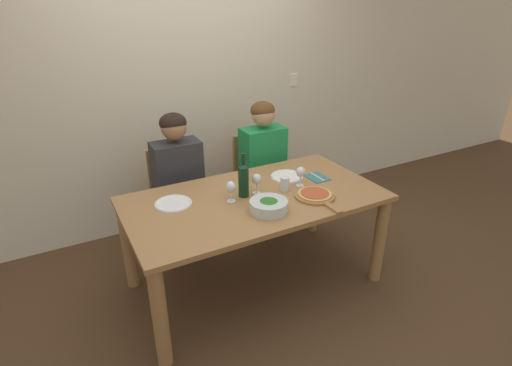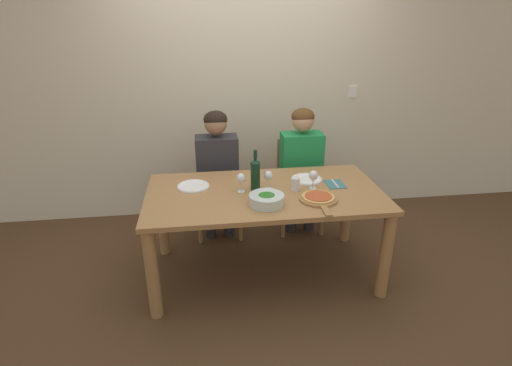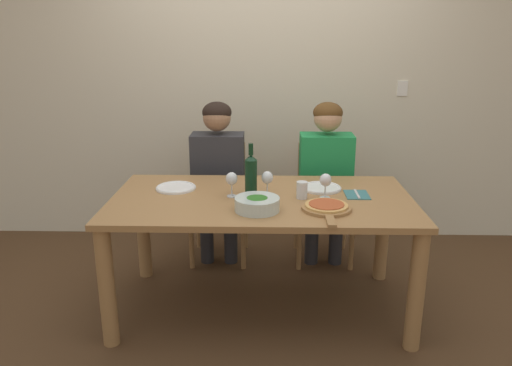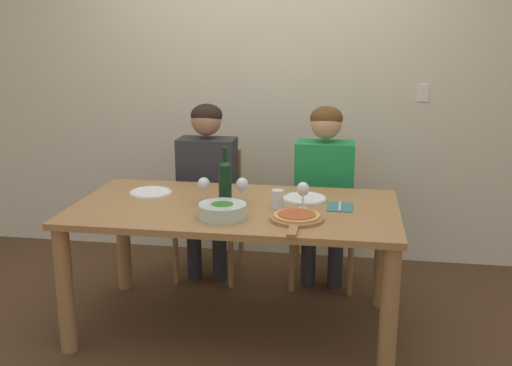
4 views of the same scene
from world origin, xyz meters
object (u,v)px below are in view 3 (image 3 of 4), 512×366
Objects in this scene: chair_left at (220,197)px; fork_on_napkin at (357,195)px; water_tumbler at (302,190)px; wine_glass_right at (326,181)px; dinner_plate_left at (176,187)px; person_woman at (218,169)px; wine_glass_centre at (267,179)px; person_man at (326,169)px; dinner_plate_right at (321,188)px; broccoli_bowl at (257,204)px; pizza_on_board at (327,207)px; wine_glass_left at (232,180)px; wine_bottle at (251,174)px; chair_right at (323,198)px.

chair_left reaches higher than fork_on_napkin.
wine_glass_right is at bearing 2.20° from water_tumbler.
dinner_plate_left is 0.80m from water_tumbler.
wine_glass_centre is at bearing -60.85° from person_woman.
person_man is 0.52m from dinner_plate_right.
water_tumbler is at bearing -177.80° from wine_glass_right.
broccoli_bowl is 0.38m from pizza_on_board.
chair_left is at bearing 106.73° from broccoli_bowl.
chair_left is 0.28m from person_woman.
dinner_plate_right is at bearing 45.35° from broccoli_bowl.
wine_glass_centre reaches higher than water_tumbler.
wine_glass_left is 1.00× the size of wine_glass_right.
person_man is at bearing 46.67° from wine_glass_left.
dinner_plate_right is at bearing 150.04° from fork_on_napkin.
person_woman reaches higher than wine_bottle.
person_woman is 7.99× the size of wine_glass_right.
wine_bottle is 1.28× the size of dinner_plate_right.
person_man is (0.79, 0.00, 0.00)m from person_woman.
pizza_on_board is at bearing 1.93° from broccoli_bowl.
chair_right is 8.54× the size of water_tumbler.
person_man is (0.79, -0.11, 0.25)m from chair_left.
chair_right reaches higher than pizza_on_board.
chair_right is 0.79m from fork_on_napkin.
dinner_plate_right is (-0.09, -0.62, 0.27)m from chair_right.
water_tumbler is at bearing -13.11° from wine_glass_centre.
wine_glass_left is at bearing -172.73° from wine_glass_centre.
person_man reaches higher than wine_bottle.
dinner_plate_right is (0.91, 0.02, 0.00)m from dinner_plate_left.
broccoli_bowl is (-0.48, -1.02, 0.30)m from chair_right.
pizza_on_board is (-0.10, -0.90, 0.03)m from person_man.
broccoli_bowl reaches higher than dinner_plate_right.
fork_on_napkin is (0.34, 0.07, -0.05)m from water_tumbler.
fork_on_napkin is at bearing -39.28° from chair_left.
chair_left is 0.88m from wine_glass_left.
chair_right is 3.48× the size of dinner_plate_right.
chair_right is at bearing 7.81° from person_woman.
person_woman is 0.96m from broccoli_bowl.
wine_glass_right is (0.92, -0.16, 0.10)m from dinner_plate_left.
fork_on_napkin is (0.12, -0.74, 0.27)m from chair_right.
dinner_plate_right is at bearing 88.52° from pizza_on_board.
chair_right is 3.48× the size of broccoli_bowl.
wine_glass_centre reaches higher than pizza_on_board.
person_woman is 4.84× the size of broccoli_bowl.
wine_bottle is at bearing -129.32° from person_man.
pizza_on_board is 0.23m from wine_glass_right.
dinner_plate_right is at bearing -36.27° from person_woman.
person_woman is 0.75m from wine_glass_centre.
fork_on_napkin is at bearing 51.63° from pizza_on_board.
dinner_plate_right is 0.58m from wine_glass_left.
pizza_on_board is (0.69, -0.90, 0.03)m from person_woman.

